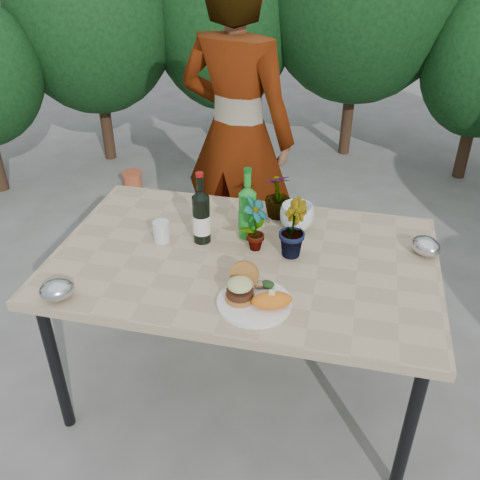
% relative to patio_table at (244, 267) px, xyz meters
% --- Properties ---
extents(ground, '(80.00, 80.00, 0.00)m').
position_rel_patio_table_xyz_m(ground, '(0.00, 0.00, -0.69)').
color(ground, '#63635E').
rests_on(ground, ground).
extents(patio_table, '(1.60, 1.00, 0.75)m').
position_rel_patio_table_xyz_m(patio_table, '(0.00, 0.00, 0.00)').
color(patio_table, tan).
rests_on(patio_table, ground).
extents(shrub_hedge, '(6.84, 5.17, 2.31)m').
position_rel_patio_table_xyz_m(shrub_hedge, '(0.28, 1.79, 0.49)').
color(shrub_hedge, '#382316').
rests_on(shrub_hedge, ground).
extents(dinner_plate, '(0.28, 0.28, 0.01)m').
position_rel_patio_table_xyz_m(dinner_plate, '(0.11, -0.30, 0.06)').
color(dinner_plate, white).
rests_on(dinner_plate, patio_table).
extents(burger_stack, '(0.11, 0.16, 0.11)m').
position_rel_patio_table_xyz_m(burger_stack, '(0.05, -0.28, 0.12)').
color(burger_stack, '#B7722D').
rests_on(burger_stack, dinner_plate).
extents(sweet_potato, '(0.17, 0.12, 0.06)m').
position_rel_patio_table_xyz_m(sweet_potato, '(0.17, -0.32, 0.10)').
color(sweet_potato, orange).
rests_on(sweet_potato, dinner_plate).
extents(grilled_veg, '(0.08, 0.05, 0.03)m').
position_rel_patio_table_xyz_m(grilled_veg, '(0.12, -0.21, 0.09)').
color(grilled_veg, olive).
rests_on(grilled_veg, dinner_plate).
extents(wine_bottle, '(0.08, 0.08, 0.33)m').
position_rel_patio_table_xyz_m(wine_bottle, '(-0.21, 0.08, 0.18)').
color(wine_bottle, black).
rests_on(wine_bottle, patio_table).
extents(sparkling_water, '(0.08, 0.08, 0.33)m').
position_rel_patio_table_xyz_m(sparkling_water, '(-0.02, 0.16, 0.18)').
color(sparkling_water, '#198B26').
rests_on(sparkling_water, patio_table).
extents(plastic_cup, '(0.07, 0.07, 0.09)m').
position_rel_patio_table_xyz_m(plastic_cup, '(-0.38, 0.04, 0.10)').
color(plastic_cup, silver).
rests_on(plastic_cup, patio_table).
extents(seedling_left, '(0.13, 0.15, 0.25)m').
position_rel_patio_table_xyz_m(seedling_left, '(0.03, 0.06, 0.18)').
color(seedling_left, '#2C5E20').
rests_on(seedling_left, patio_table).
extents(seedling_mid, '(0.14, 0.16, 0.25)m').
position_rel_patio_table_xyz_m(seedling_mid, '(0.19, 0.07, 0.18)').
color(seedling_mid, '#22501B').
rests_on(seedling_mid, patio_table).
extents(seedling_right, '(0.17, 0.17, 0.22)m').
position_rel_patio_table_xyz_m(seedling_right, '(0.08, 0.37, 0.17)').
color(seedling_right, '#215F20').
rests_on(seedling_right, patio_table).
extents(blue_bowl, '(0.19, 0.19, 0.12)m').
position_rel_patio_table_xyz_m(blue_bowl, '(0.18, 0.27, 0.12)').
color(blue_bowl, white).
rests_on(blue_bowl, patio_table).
extents(foil_packet_left, '(0.17, 0.16, 0.08)m').
position_rel_patio_table_xyz_m(foil_packet_left, '(-0.62, -0.43, 0.10)').
color(foil_packet_left, '#B5B8BC').
rests_on(foil_packet_left, patio_table).
extents(foil_packet_right, '(0.17, 0.17, 0.08)m').
position_rel_patio_table_xyz_m(foil_packet_right, '(0.74, 0.19, 0.10)').
color(foil_packet_right, silver).
rests_on(foil_packet_right, patio_table).
extents(person, '(0.75, 0.58, 1.83)m').
position_rel_patio_table_xyz_m(person, '(-0.24, 0.91, 0.22)').
color(person, '#925A49').
rests_on(person, ground).
extents(terracotta_pot, '(0.17, 0.17, 0.14)m').
position_rel_patio_table_xyz_m(terracotta_pot, '(-1.36, 1.87, -0.62)').
color(terracotta_pot, '#C05531').
rests_on(terracotta_pot, ground).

